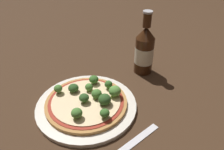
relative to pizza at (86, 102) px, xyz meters
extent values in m
plane|color=#3D2819|center=(0.01, 0.02, -0.02)|extent=(3.00, 3.00, 0.00)
cylinder|color=silver|center=(0.00, 0.00, -0.01)|extent=(0.29, 0.29, 0.01)
cylinder|color=#B77F42|center=(0.00, 0.00, 0.00)|extent=(0.24, 0.24, 0.01)
cylinder|color=maroon|center=(0.00, 0.00, 0.00)|extent=(0.22, 0.22, 0.00)
cylinder|color=beige|center=(0.00, 0.00, 0.01)|extent=(0.20, 0.20, 0.00)
cylinder|color=#6B8E51|center=(-0.08, -0.04, 0.01)|extent=(0.01, 0.01, 0.01)
ellipsoid|color=#477A33|center=(-0.08, -0.04, 0.02)|extent=(0.02, 0.02, 0.02)
cylinder|color=#6B8E51|center=(0.01, 0.03, 0.01)|extent=(0.01, 0.01, 0.01)
ellipsoid|color=#477A33|center=(0.01, 0.03, 0.02)|extent=(0.03, 0.03, 0.03)
cylinder|color=#6B8E51|center=(-0.04, 0.07, 0.01)|extent=(0.01, 0.01, 0.01)
ellipsoid|color=#386628|center=(-0.04, 0.07, 0.02)|extent=(0.03, 0.03, 0.02)
cylinder|color=#6B8E51|center=(0.04, 0.07, 0.01)|extent=(0.01, 0.01, 0.01)
ellipsoid|color=#568E3D|center=(0.04, 0.07, 0.03)|extent=(0.04, 0.04, 0.03)
cylinder|color=#6B8E51|center=(0.01, 0.08, 0.01)|extent=(0.01, 0.01, 0.01)
ellipsoid|color=#386628|center=(0.01, 0.08, 0.02)|extent=(0.02, 0.02, 0.02)
cylinder|color=#6B8E51|center=(0.00, -0.01, 0.01)|extent=(0.01, 0.01, 0.01)
ellipsoid|color=#2D5123|center=(0.00, -0.01, 0.02)|extent=(0.03, 0.03, 0.02)
cylinder|color=#6B8E51|center=(0.04, -0.06, 0.01)|extent=(0.01, 0.01, 0.01)
ellipsoid|color=#477A33|center=(0.04, -0.06, 0.02)|extent=(0.03, 0.03, 0.03)
cylinder|color=#6B8E51|center=(-0.06, 0.00, 0.01)|extent=(0.01, 0.01, 0.01)
ellipsoid|color=#2D5123|center=(-0.06, 0.00, 0.02)|extent=(0.03, 0.03, 0.02)
cylinder|color=#6B8E51|center=(-0.03, 0.04, 0.01)|extent=(0.01, 0.01, 0.01)
ellipsoid|color=#477A33|center=(-0.03, 0.04, 0.02)|extent=(0.02, 0.02, 0.02)
cylinder|color=#6B8E51|center=(0.05, 0.03, 0.01)|extent=(0.01, 0.01, 0.01)
ellipsoid|color=#2D5123|center=(0.05, 0.03, 0.02)|extent=(0.04, 0.04, 0.03)
cylinder|color=#6B8E51|center=(0.09, -0.01, 0.01)|extent=(0.01, 0.01, 0.01)
ellipsoid|color=#386628|center=(0.09, -0.01, 0.02)|extent=(0.03, 0.03, 0.02)
cylinder|color=#381E0F|center=(0.00, 0.27, 0.05)|extent=(0.06, 0.06, 0.13)
cylinder|color=beige|center=(0.00, 0.27, 0.05)|extent=(0.07, 0.07, 0.06)
cone|color=#381E0F|center=(0.00, 0.27, 0.13)|extent=(0.06, 0.06, 0.04)
cylinder|color=#381E0F|center=(0.00, 0.27, 0.17)|extent=(0.03, 0.03, 0.05)
cylinder|color=#B2B2B7|center=(0.00, 0.27, 0.20)|extent=(0.03, 0.03, 0.01)
cube|color=silver|center=(0.18, -0.01, -0.02)|extent=(0.03, 0.18, 0.00)
camera|label=1|loc=(0.39, -0.28, 0.42)|focal=35.00mm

